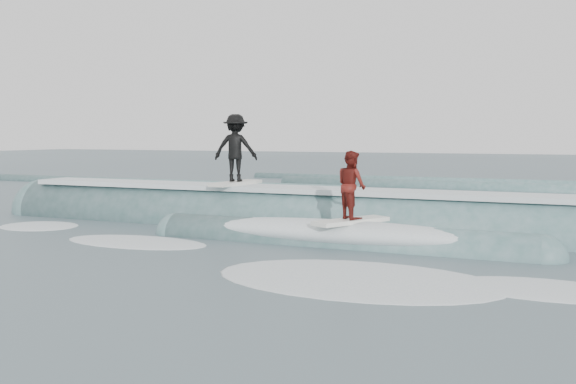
% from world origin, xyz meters
% --- Properties ---
extents(ground, '(160.00, 160.00, 0.00)m').
position_xyz_m(ground, '(0.00, 0.00, 0.00)').
color(ground, '#374750').
rests_on(ground, ground).
extents(breaking_wave, '(20.86, 3.86, 2.17)m').
position_xyz_m(breaking_wave, '(0.29, 2.64, 0.05)').
color(breaking_wave, '#3A6261').
rests_on(breaking_wave, ground).
extents(surfer_black, '(1.40, 2.05, 2.04)m').
position_xyz_m(surfer_black, '(-2.09, 3.00, 2.17)').
color(surfer_black, silver).
rests_on(surfer_black, ground).
extents(surfer_red, '(1.47, 2.01, 1.70)m').
position_xyz_m(surfer_red, '(2.13, 0.80, 1.33)').
color(surfer_red, white).
rests_on(surfer_red, ground).
extents(whitewater, '(16.29, 5.20, 0.10)m').
position_xyz_m(whitewater, '(1.52, -1.67, 0.00)').
color(whitewater, white).
rests_on(whitewater, ground).
extents(far_swells, '(38.53, 8.65, 0.80)m').
position_xyz_m(far_swells, '(-2.49, 17.65, 0.00)').
color(far_swells, '#3A6261').
rests_on(far_swells, ground).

